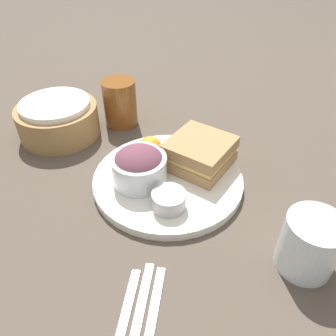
{
  "coord_description": "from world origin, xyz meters",
  "views": [
    {
      "loc": [
        -0.38,
        -0.28,
        0.42
      ],
      "look_at": [
        0.0,
        0.0,
        0.04
      ],
      "focal_mm": 35.0,
      "sensor_mm": 36.0,
      "label": 1
    }
  ],
  "objects": [
    {
      "name": "salad_bowl",
      "position": [
        -0.04,
        0.04,
        0.05
      ],
      "size": [
        0.1,
        0.1,
        0.07
      ],
      "color": "white",
      "rests_on": "plate"
    },
    {
      "name": "bread_basket",
      "position": [
        -0.01,
        0.31,
        0.04
      ],
      "size": [
        0.18,
        0.18,
        0.08
      ],
      "color": "#997547",
      "rests_on": "ground_plane"
    },
    {
      "name": "sandwich",
      "position": [
        0.07,
        -0.03,
        0.05
      ],
      "size": [
        0.12,
        0.12,
        0.06
      ],
      "color": "#A37A4C",
      "rests_on": "plate"
    },
    {
      "name": "orange_wedge",
      "position": [
        0.03,
        0.06,
        0.04
      ],
      "size": [
        0.05,
        0.05,
        0.05
      ],
      "primitive_type": "sphere",
      "color": "orange",
      "rests_on": "plate"
    },
    {
      "name": "water_glass",
      "position": [
        -0.03,
        -0.27,
        0.05
      ],
      "size": [
        0.08,
        0.08,
        0.09
      ],
      "primitive_type": "cylinder",
      "color": "silver",
      "rests_on": "ground_plane"
    },
    {
      "name": "plate",
      "position": [
        0.0,
        0.0,
        0.01
      ],
      "size": [
        0.29,
        0.29,
        0.02
      ],
      "primitive_type": "cylinder",
      "color": "white",
      "rests_on": "ground_plane"
    },
    {
      "name": "fork",
      "position": [
        -0.24,
        -0.15,
        0.0
      ],
      "size": [
        0.16,
        0.1,
        0.01
      ],
      "primitive_type": "cube",
      "rotation": [
        0.0,
        0.0,
        3.64
      ],
      "color": "silver",
      "rests_on": "ground_plane"
    },
    {
      "name": "knife",
      "position": [
        -0.25,
        -0.13,
        0.0
      ],
      "size": [
        0.17,
        0.1,
        0.01
      ],
      "primitive_type": "cube",
      "rotation": [
        0.0,
        0.0,
        3.64
      ],
      "color": "silver",
      "rests_on": "ground_plane"
    },
    {
      "name": "spoon",
      "position": [
        -0.26,
        -0.12,
        0.0
      ],
      "size": [
        0.15,
        0.09,
        0.01
      ],
      "primitive_type": "cube",
      "rotation": [
        0.0,
        0.0,
        3.64
      ],
      "color": "silver",
      "rests_on": "ground_plane"
    },
    {
      "name": "ground_plane",
      "position": [
        0.0,
        0.0,
        0.0
      ],
      "size": [
        4.0,
        4.0,
        0.0
      ],
      "primitive_type": "plane",
      "color": "#4C4238"
    },
    {
      "name": "drink_glass",
      "position": [
        0.11,
        0.22,
        0.05
      ],
      "size": [
        0.08,
        0.08,
        0.11
      ],
      "primitive_type": "cylinder",
      "color": "brown",
      "rests_on": "ground_plane"
    },
    {
      "name": "dressing_cup",
      "position": [
        -0.06,
        -0.05,
        0.03
      ],
      "size": [
        0.06,
        0.06,
        0.03
      ],
      "primitive_type": "cylinder",
      "color": "#B7B7BC",
      "rests_on": "plate"
    }
  ]
}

